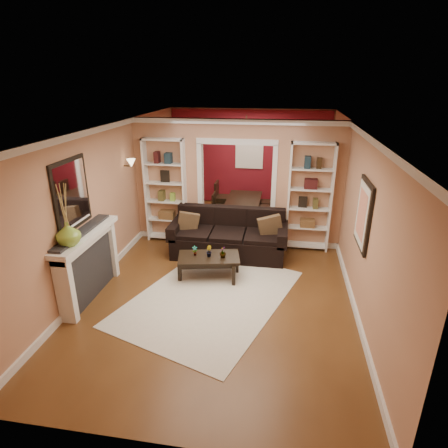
% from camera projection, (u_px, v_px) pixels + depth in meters
% --- Properties ---
extents(floor, '(8.00, 8.00, 0.00)m').
position_uv_depth(floor, '(228.00, 264.00, 7.47)').
color(floor, brown).
rests_on(floor, ground).
extents(ceiling, '(8.00, 8.00, 0.00)m').
position_uv_depth(ceiling, '(229.00, 126.00, 6.48)').
color(ceiling, white).
rests_on(ceiling, ground).
extents(wall_back, '(8.00, 0.00, 8.00)m').
position_uv_depth(wall_back, '(249.00, 158.00, 10.65)').
color(wall_back, tan).
rests_on(wall_back, ground).
extents(wall_front, '(8.00, 0.00, 8.00)m').
position_uv_depth(wall_front, '(161.00, 336.00, 3.30)').
color(wall_front, tan).
rests_on(wall_front, ground).
extents(wall_left, '(0.00, 8.00, 8.00)m').
position_uv_depth(wall_left, '(115.00, 194.00, 7.31)').
color(wall_left, tan).
rests_on(wall_left, ground).
extents(wall_right, '(0.00, 8.00, 8.00)m').
position_uv_depth(wall_right, '(354.00, 206.00, 6.64)').
color(wall_right, tan).
rests_on(wall_right, ground).
extents(partition_wall, '(4.50, 0.15, 2.70)m').
position_uv_depth(partition_wall, '(237.00, 183.00, 8.08)').
color(partition_wall, tan).
rests_on(partition_wall, floor).
extents(red_back_panel, '(4.44, 0.04, 2.64)m').
position_uv_depth(red_back_panel, '(249.00, 159.00, 10.64)').
color(red_back_panel, maroon).
rests_on(red_back_panel, floor).
extents(dining_window, '(0.78, 0.03, 0.98)m').
position_uv_depth(dining_window, '(249.00, 151.00, 10.52)').
color(dining_window, '#8CA5CC').
rests_on(dining_window, wall_back).
extents(area_rug, '(3.15, 3.69, 0.01)m').
position_uv_depth(area_rug, '(210.00, 297.00, 6.35)').
color(area_rug, beige).
rests_on(area_rug, floor).
extents(sofa, '(2.40, 1.03, 0.94)m').
position_uv_depth(sofa, '(229.00, 234.00, 7.72)').
color(sofa, black).
rests_on(sofa, floor).
extents(pillow_left, '(0.44, 0.24, 0.42)m').
position_uv_depth(pillow_left, '(188.00, 223.00, 7.76)').
color(pillow_left, brown).
rests_on(pillow_left, sofa).
extents(pillow_right, '(0.48, 0.25, 0.46)m').
position_uv_depth(pillow_right, '(270.00, 227.00, 7.50)').
color(pillow_right, brown).
rests_on(pillow_right, sofa).
extents(coffee_table, '(1.21, 0.81, 0.42)m').
position_uv_depth(coffee_table, '(209.00, 267.00, 6.94)').
color(coffee_table, black).
rests_on(coffee_table, floor).
extents(plant_left, '(0.12, 0.11, 0.19)m').
position_uv_depth(plant_left, '(195.00, 251.00, 6.87)').
color(plant_left, '#336626').
rests_on(plant_left, coffee_table).
extents(plant_center, '(0.13, 0.14, 0.21)m').
position_uv_depth(plant_center, '(209.00, 251.00, 6.82)').
color(plant_center, '#336626').
rests_on(plant_center, coffee_table).
extents(plant_right, '(0.13, 0.13, 0.21)m').
position_uv_depth(plant_right, '(223.00, 252.00, 6.78)').
color(plant_right, '#336626').
rests_on(plant_right, coffee_table).
extents(bookshelf_left, '(0.90, 0.30, 2.30)m').
position_uv_depth(bookshelf_left, '(166.00, 191.00, 8.23)').
color(bookshelf_left, white).
rests_on(bookshelf_left, floor).
extents(bookshelf_right, '(0.90, 0.30, 2.30)m').
position_uv_depth(bookshelf_right, '(310.00, 198.00, 7.77)').
color(bookshelf_right, white).
rests_on(bookshelf_right, floor).
extents(fireplace, '(0.32, 1.70, 1.16)m').
position_uv_depth(fireplace, '(90.00, 265.00, 6.19)').
color(fireplace, white).
rests_on(fireplace, floor).
extents(vase, '(0.44, 0.44, 0.37)m').
position_uv_depth(vase, '(68.00, 234.00, 5.49)').
color(vase, '#81AD38').
rests_on(vase, fireplace).
extents(mirror, '(0.03, 0.95, 1.10)m').
position_uv_depth(mirror, '(71.00, 194.00, 5.77)').
color(mirror, silver).
rests_on(mirror, wall_left).
extents(wall_sconce, '(0.18, 0.18, 0.22)m').
position_uv_depth(wall_sconce, '(129.00, 164.00, 7.63)').
color(wall_sconce, '#FFE0A5').
rests_on(wall_sconce, wall_left).
extents(framed_art, '(0.04, 0.85, 1.05)m').
position_uv_depth(framed_art, '(363.00, 214.00, 5.66)').
color(framed_art, black).
rests_on(framed_art, wall_right).
extents(dining_table, '(1.56, 0.87, 0.55)m').
position_uv_depth(dining_table, '(245.00, 209.00, 9.78)').
color(dining_table, black).
rests_on(dining_table, floor).
extents(dining_chair_nw, '(0.41, 0.41, 0.77)m').
position_uv_depth(dining_chair_nw, '(222.00, 207.00, 9.55)').
color(dining_chair_nw, black).
rests_on(dining_chair_nw, floor).
extents(dining_chair_ne, '(0.48, 0.48, 0.86)m').
position_uv_depth(dining_chair_ne, '(265.00, 208.00, 9.37)').
color(dining_chair_ne, black).
rests_on(dining_chair_ne, floor).
extents(dining_chair_sw, '(0.54, 0.54, 0.92)m').
position_uv_depth(dining_chair_sw, '(226.00, 198.00, 10.07)').
color(dining_chair_sw, black).
rests_on(dining_chair_sw, floor).
extents(dining_chair_se, '(0.39, 0.39, 0.77)m').
position_uv_depth(dining_chair_se, '(266.00, 202.00, 9.94)').
color(dining_chair_se, black).
rests_on(dining_chair_se, floor).
extents(chandelier, '(0.50, 0.50, 0.30)m').
position_uv_depth(chandelier, '(245.00, 141.00, 9.21)').
color(chandelier, '#3D2E1B').
rests_on(chandelier, ceiling).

